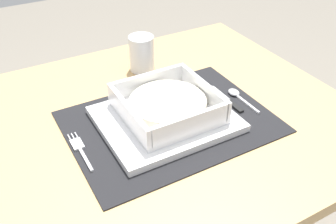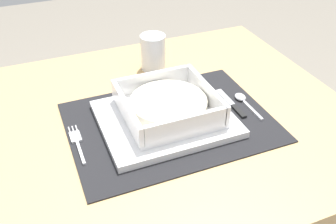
{
  "view_description": "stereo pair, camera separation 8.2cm",
  "coord_description": "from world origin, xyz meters",
  "px_view_note": "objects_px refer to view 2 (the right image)",
  "views": [
    {
      "loc": [
        -0.33,
        -0.62,
        1.22
      ],
      "look_at": [
        -0.0,
        -0.03,
        0.74
      ],
      "focal_mm": 40.61,
      "sensor_mm": 36.0,
      "label": 1
    },
    {
      "loc": [
        -0.26,
        -0.65,
        1.22
      ],
      "look_at": [
        -0.0,
        -0.03,
        0.74
      ],
      "focal_mm": 40.61,
      "sensor_mm": 36.0,
      "label": 2
    }
  ],
  "objects_px": {
    "porridge_bowl": "(168,106)",
    "fork": "(77,141)",
    "spoon": "(243,100)",
    "drinking_glass": "(153,54)",
    "butter_knife": "(232,105)",
    "dining_table": "(165,150)"
  },
  "relations": [
    {
      "from": "fork",
      "to": "butter_knife",
      "type": "height_order",
      "value": "butter_knife"
    },
    {
      "from": "porridge_bowl",
      "to": "butter_knife",
      "type": "xyz_separation_m",
      "value": [
        0.16,
        -0.01,
        -0.03
      ]
    },
    {
      "from": "drinking_glass",
      "to": "fork",
      "type": "bearing_deg",
      "value": -137.1
    },
    {
      "from": "butter_knife",
      "to": "fork",
      "type": "bearing_deg",
      "value": -178.64
    },
    {
      "from": "dining_table",
      "to": "drinking_glass",
      "type": "height_order",
      "value": "drinking_glass"
    },
    {
      "from": "dining_table",
      "to": "butter_knife",
      "type": "xyz_separation_m",
      "value": [
        0.16,
        -0.03,
        0.11
      ]
    },
    {
      "from": "dining_table",
      "to": "spoon",
      "type": "height_order",
      "value": "spoon"
    },
    {
      "from": "porridge_bowl",
      "to": "fork",
      "type": "height_order",
      "value": "porridge_bowl"
    },
    {
      "from": "dining_table",
      "to": "fork",
      "type": "xyz_separation_m",
      "value": [
        -0.21,
        -0.03,
        0.11
      ]
    },
    {
      "from": "dining_table",
      "to": "porridge_bowl",
      "type": "height_order",
      "value": "porridge_bowl"
    },
    {
      "from": "porridge_bowl",
      "to": "butter_knife",
      "type": "relative_size",
      "value": 1.57
    },
    {
      "from": "dining_table",
      "to": "spoon",
      "type": "distance_m",
      "value": 0.22
    },
    {
      "from": "spoon",
      "to": "drinking_glass",
      "type": "distance_m",
      "value": 0.28
    },
    {
      "from": "dining_table",
      "to": "spoon",
      "type": "relative_size",
      "value": 7.79
    },
    {
      "from": "fork",
      "to": "spoon",
      "type": "distance_m",
      "value": 0.4
    },
    {
      "from": "dining_table",
      "to": "spoon",
      "type": "xyz_separation_m",
      "value": [
        0.19,
        -0.03,
        0.12
      ]
    },
    {
      "from": "dining_table",
      "to": "porridge_bowl",
      "type": "bearing_deg",
      "value": -93.89
    },
    {
      "from": "dining_table",
      "to": "fork",
      "type": "height_order",
      "value": "fork"
    },
    {
      "from": "butter_knife",
      "to": "dining_table",
      "type": "bearing_deg",
      "value": 170.76
    },
    {
      "from": "dining_table",
      "to": "drinking_glass",
      "type": "bearing_deg",
      "value": 76.14
    },
    {
      "from": "porridge_bowl",
      "to": "drinking_glass",
      "type": "bearing_deg",
      "value": 77.13
    },
    {
      "from": "butter_knife",
      "to": "porridge_bowl",
      "type": "bearing_deg",
      "value": 179.36
    }
  ]
}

